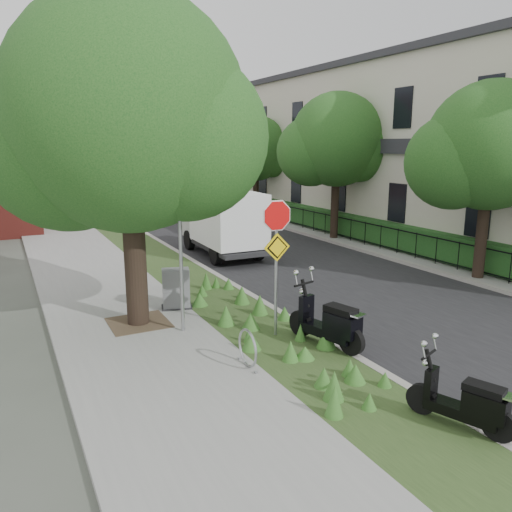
% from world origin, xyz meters
% --- Properties ---
extents(ground, '(120.00, 120.00, 0.00)m').
position_xyz_m(ground, '(0.00, 0.00, 0.00)').
color(ground, '#4C5147').
rests_on(ground, ground).
extents(sidewalk_near, '(3.50, 60.00, 0.12)m').
position_xyz_m(sidewalk_near, '(-4.25, 10.00, 0.06)').
color(sidewalk_near, gray).
rests_on(sidewalk_near, ground).
extents(verge, '(2.00, 60.00, 0.12)m').
position_xyz_m(verge, '(-1.50, 10.00, 0.06)').
color(verge, '#2C441D').
rests_on(verge, ground).
extents(kerb_near, '(0.20, 60.00, 0.13)m').
position_xyz_m(kerb_near, '(-0.50, 10.00, 0.07)').
color(kerb_near, '#9E9991').
rests_on(kerb_near, ground).
extents(road, '(7.00, 60.00, 0.01)m').
position_xyz_m(road, '(3.00, 10.00, 0.01)').
color(road, black).
rests_on(road, ground).
extents(kerb_far, '(0.20, 60.00, 0.13)m').
position_xyz_m(kerb_far, '(6.50, 10.00, 0.07)').
color(kerb_far, '#9E9991').
rests_on(kerb_far, ground).
extents(footpath_far, '(3.20, 60.00, 0.12)m').
position_xyz_m(footpath_far, '(8.20, 10.00, 0.06)').
color(footpath_far, gray).
rests_on(footpath_far, ground).
extents(street_tree_main, '(6.21, 5.54, 7.66)m').
position_xyz_m(street_tree_main, '(-4.08, 2.86, 4.80)').
color(street_tree_main, black).
rests_on(street_tree_main, ground).
extents(bare_post, '(0.08, 0.08, 4.00)m').
position_xyz_m(bare_post, '(-3.20, 1.80, 2.12)').
color(bare_post, '#A5A8AD').
rests_on(bare_post, ground).
extents(bike_hoop, '(0.06, 0.78, 0.77)m').
position_xyz_m(bike_hoop, '(-2.70, -0.60, 0.50)').
color(bike_hoop, '#A5A8AD').
rests_on(bike_hoop, ground).
extents(sign_assembly, '(0.94, 0.08, 3.22)m').
position_xyz_m(sign_assembly, '(-1.40, 0.58, 2.33)').
color(sign_assembly, '#A5A8AD').
rests_on(sign_assembly, ground).
extents(fence_far, '(0.04, 24.00, 1.00)m').
position_xyz_m(fence_far, '(7.20, 10.00, 0.67)').
color(fence_far, black).
rests_on(fence_far, ground).
extents(hedge_far, '(1.00, 24.00, 1.10)m').
position_xyz_m(hedge_far, '(7.90, 10.00, 0.67)').
color(hedge_far, '#163F16').
rests_on(hedge_far, footpath_far).
extents(terrace_houses, '(7.40, 26.40, 8.20)m').
position_xyz_m(terrace_houses, '(11.49, 10.00, 4.16)').
color(terrace_houses, beige).
rests_on(terrace_houses, ground).
extents(far_tree_a, '(4.60, 4.10, 6.22)m').
position_xyz_m(far_tree_a, '(6.94, 2.05, 4.13)').
color(far_tree_a, black).
rests_on(far_tree_a, ground).
extents(far_tree_b, '(4.83, 4.31, 6.56)m').
position_xyz_m(far_tree_b, '(6.94, 10.05, 4.37)').
color(far_tree_b, black).
rests_on(far_tree_b, ground).
extents(far_tree_c, '(4.37, 3.89, 5.93)m').
position_xyz_m(far_tree_c, '(6.94, 18.04, 3.95)').
color(far_tree_c, black).
rests_on(far_tree_c, ground).
extents(scooter_near, '(0.76, 1.61, 0.80)m').
position_xyz_m(scooter_near, '(-0.69, -4.17, 0.51)').
color(scooter_near, black).
rests_on(scooter_near, ground).
extents(scooter_far, '(0.76, 1.99, 0.96)m').
position_xyz_m(scooter_far, '(-0.68, -0.62, 0.59)').
color(scooter_far, black).
rests_on(scooter_far, ground).
extents(box_truck, '(2.08, 4.94, 2.22)m').
position_xyz_m(box_truck, '(1.07, 9.25, 1.44)').
color(box_truck, '#262628').
rests_on(box_truck, ground).
extents(utility_cabinet, '(0.90, 0.72, 1.06)m').
position_xyz_m(utility_cabinet, '(-2.80, 3.50, 0.63)').
color(utility_cabinet, '#262628').
rests_on(utility_cabinet, ground).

